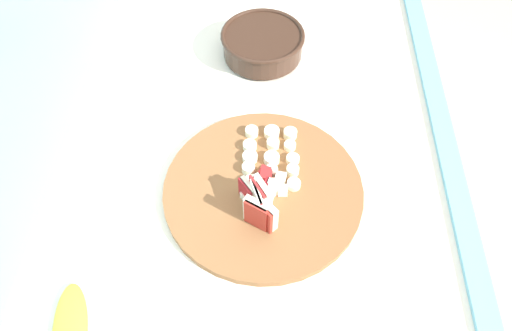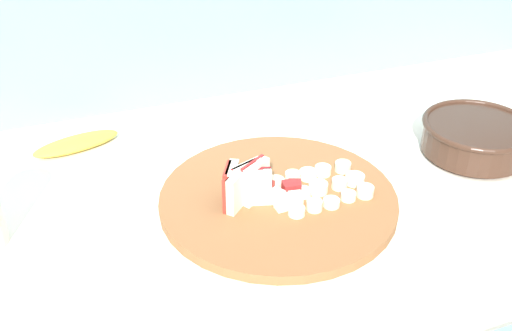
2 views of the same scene
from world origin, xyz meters
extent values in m
cube|color=#6BADC6|center=(0.00, 0.40, 0.63)|extent=(2.40, 0.04, 1.26)
cylinder|color=brown|center=(-0.03, -0.01, 0.88)|extent=(0.36, 0.36, 0.02)
cube|color=maroon|center=(-0.07, -0.01, 0.92)|extent=(0.04, 0.01, 0.06)
cube|color=white|center=(-0.07, -0.02, 0.92)|extent=(0.04, 0.02, 0.06)
cube|color=maroon|center=(-0.06, -0.01, 0.92)|extent=(0.04, 0.02, 0.06)
cube|color=white|center=(-0.06, -0.02, 0.92)|extent=(0.04, 0.02, 0.06)
cube|color=maroon|center=(-0.08, 0.00, 0.92)|extent=(0.05, 0.02, 0.06)
cube|color=#EFE5CC|center=(-0.07, 0.00, 0.92)|extent=(0.05, 0.03, 0.06)
cube|color=#A32323|center=(-0.06, 0.00, 0.92)|extent=(0.04, 0.03, 0.06)
cube|color=beige|center=(-0.06, -0.01, 0.92)|extent=(0.05, 0.04, 0.06)
cube|color=maroon|center=(-0.05, 0.02, 0.92)|extent=(0.03, 0.03, 0.05)
cube|color=beige|center=(-0.05, 0.02, 0.92)|extent=(0.04, 0.03, 0.05)
cube|color=#B22D23|center=(-0.10, -0.01, 0.92)|extent=(0.03, 0.03, 0.06)
cube|color=beige|center=(-0.10, -0.02, 0.92)|extent=(0.04, 0.04, 0.06)
cube|color=#B22D23|center=(-0.10, 0.00, 0.92)|extent=(0.03, 0.04, 0.06)
cube|color=beige|center=(-0.10, 0.00, 0.92)|extent=(0.03, 0.04, 0.06)
cube|color=white|center=(-0.04, -0.02, 0.90)|extent=(0.03, 0.03, 0.02)
cube|color=#B22D23|center=(-0.04, 0.00, 0.90)|extent=(0.03, 0.03, 0.02)
cube|color=white|center=(-0.02, -0.04, 0.90)|extent=(0.02, 0.02, 0.01)
cube|color=#EFE5CC|center=(-0.05, 0.02, 0.90)|extent=(0.02, 0.02, 0.02)
cube|color=white|center=(-0.04, -0.04, 0.90)|extent=(0.02, 0.02, 0.02)
cube|color=white|center=(-0.01, -0.04, 0.90)|extent=(0.02, 0.02, 0.02)
cube|color=#A32323|center=(-0.01, -0.01, 0.90)|extent=(0.02, 0.02, 0.02)
cube|color=#A32323|center=(0.00, -0.01, 0.90)|extent=(0.02, 0.02, 0.02)
cylinder|color=#F4EAC6|center=(-0.02, -0.06, 0.90)|extent=(0.02, 0.02, 0.01)
cylinder|color=beige|center=(0.01, -0.06, 0.90)|extent=(0.02, 0.02, 0.01)
cylinder|color=#F4EAC6|center=(0.04, -0.06, 0.90)|extent=(0.02, 0.02, 0.01)
cylinder|color=#F4EAC6|center=(0.07, -0.06, 0.90)|extent=(0.02, 0.02, 0.01)
cylinder|color=beige|center=(0.10, -0.06, 0.90)|extent=(0.03, 0.03, 0.02)
cylinder|color=beige|center=(-0.02, -0.03, 0.90)|extent=(0.02, 0.02, 0.01)
cylinder|color=white|center=(0.01, -0.02, 0.90)|extent=(0.02, 0.02, 0.01)
cylinder|color=white|center=(0.03, -0.02, 0.90)|extent=(0.03, 0.03, 0.02)
cylinder|color=beige|center=(0.07, -0.02, 0.90)|extent=(0.02, 0.02, 0.01)
cylinder|color=#F4EAC6|center=(0.10, -0.02, 0.90)|extent=(0.03, 0.03, 0.01)
cylinder|color=beige|center=(-0.02, 0.01, 0.90)|extent=(0.03, 0.03, 0.01)
cylinder|color=#F4EAC6|center=(0.01, 0.02, 0.90)|extent=(0.02, 0.02, 0.01)
cylinder|color=white|center=(0.04, 0.02, 0.90)|extent=(0.03, 0.03, 0.01)
cylinder|color=white|center=(0.06, 0.02, 0.90)|extent=(0.03, 0.03, 0.01)
cylinder|color=beige|center=(0.10, 0.02, 0.90)|extent=(0.03, 0.03, 0.01)
cylinder|color=#382319|center=(0.34, 0.01, 0.88)|extent=(0.10, 0.10, 0.01)
cylinder|color=#382319|center=(0.34, 0.01, 0.91)|extent=(0.18, 0.18, 0.05)
torus|color=#382319|center=(0.34, 0.01, 0.93)|extent=(0.19, 0.19, 0.01)
ellipsoid|color=gold|center=(-0.29, 0.27, 0.89)|extent=(0.16, 0.08, 0.02)
camera|label=1|loc=(-0.50, -0.02, 1.61)|focal=33.42mm
camera|label=2|loc=(-0.32, -0.70, 1.42)|focal=42.60mm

